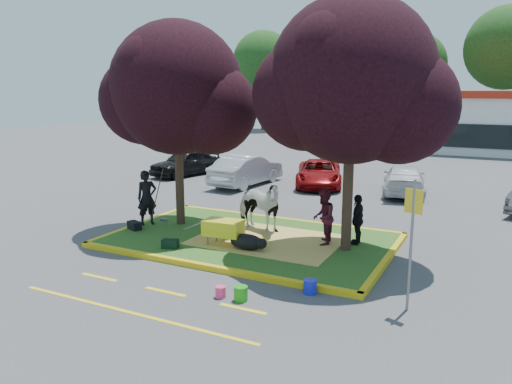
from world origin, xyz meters
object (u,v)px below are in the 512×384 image
at_px(calf, 247,242).
at_px(bucket_blue, 310,287).
at_px(cow, 258,206).
at_px(handler, 147,198).
at_px(bucket_green, 241,294).
at_px(car_black, 186,162).
at_px(sign_post, 412,230).
at_px(car_silver, 247,170).
at_px(wheelbarrow, 224,228).
at_px(bucket_pink, 221,292).

xyz_separation_m(calf, bucket_blue, (2.54, -1.76, -0.20)).
bearing_deg(cow, handler, 120.49).
distance_m(calf, bucket_blue, 3.10).
relative_size(bucket_green, car_black, 0.08).
bearing_deg(bucket_blue, cow, 130.87).
xyz_separation_m(sign_post, bucket_blue, (-2.12, -0.10, -1.57)).
distance_m(cow, car_silver, 8.38).
xyz_separation_m(wheelbarrow, sign_post, (5.41, -1.69, 1.08)).
bearing_deg(car_black, bucket_pink, -39.82).
relative_size(bucket_pink, car_black, 0.06).
bearing_deg(sign_post, cow, 166.60).
distance_m(calf, bucket_green, 3.11).
bearing_deg(car_black, handler, -49.40).
distance_m(bucket_green, bucket_pink, 0.49).
relative_size(calf, handler, 0.56).
bearing_deg(handler, calf, -66.87).
bearing_deg(cow, bucket_green, -142.59).
bearing_deg(bucket_pink, bucket_green, 5.78).
relative_size(handler, car_silver, 0.40).
bearing_deg(wheelbarrow, sign_post, -23.04).
relative_size(calf, car_silver, 0.23).
relative_size(cow, car_silver, 0.43).
distance_m(calf, car_black, 13.43).
xyz_separation_m(bucket_pink, car_black, (-9.78, 12.88, 0.57)).
bearing_deg(bucket_green, bucket_pink, -174.22).
relative_size(cow, sign_post, 0.69).
height_order(bucket_blue, car_silver, car_silver).
height_order(handler, bucket_blue, handler).
distance_m(cow, bucket_blue, 4.82).
bearing_deg(bucket_pink, wheelbarrow, 118.93).
xyz_separation_m(calf, bucket_pink, (0.85, -2.86, -0.24)).
height_order(calf, bucket_pink, calf).
bearing_deg(car_black, calf, -35.32).
height_order(bucket_pink, car_black, car_black).
bearing_deg(bucket_green, bucket_blue, 40.69).
relative_size(sign_post, bucket_pink, 10.88).
xyz_separation_m(wheelbarrow, bucket_green, (2.08, -2.83, -0.50)).
xyz_separation_m(handler, wheelbarrow, (3.38, -0.83, -0.39)).
height_order(calf, bucket_green, calf).
bearing_deg(handler, wheelbarrow, -68.92).
bearing_deg(car_silver, cow, 125.43).
distance_m(wheelbarrow, bucket_blue, 3.78).
height_order(cow, bucket_pink, cow).
distance_m(bucket_green, car_silver, 13.36).
relative_size(bucket_green, car_silver, 0.07).
bearing_deg(bucket_pink, sign_post, 17.34).
xyz_separation_m(cow, bucket_blue, (3.11, -3.59, -0.79)).
bearing_deg(car_silver, bucket_pink, 120.49).
height_order(handler, bucket_pink, handler).
relative_size(handler, bucket_blue, 5.49).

